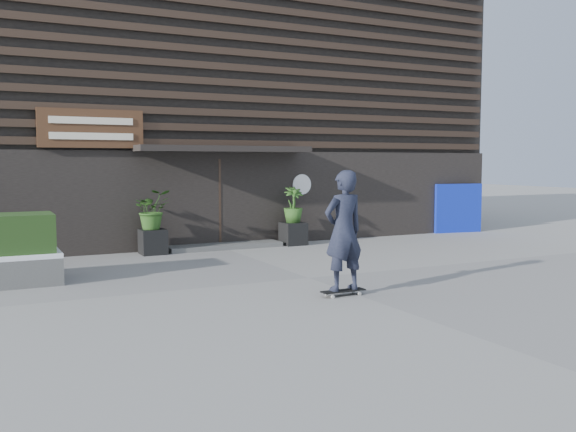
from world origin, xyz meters
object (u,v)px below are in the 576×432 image
planter_pot_right (293,234)px  blue_tarp (458,208)px  planter_pot_left (153,242)px  skateboarder (344,231)px

planter_pot_right → blue_tarp: 6.01m
planter_pot_left → blue_tarp: bearing=1.8°
skateboarder → planter_pot_right: bearing=70.5°
planter_pot_right → planter_pot_left: bearing=180.0°
planter_pot_right → blue_tarp: (5.98, 0.30, 0.47)m
planter_pot_right → skateboarder: (-2.14, -6.06, 0.79)m
planter_pot_right → blue_tarp: bearing=2.9°
planter_pot_left → skateboarder: 6.33m
planter_pot_left → planter_pot_right: size_ratio=1.00×
blue_tarp → skateboarder: bearing=-134.1°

